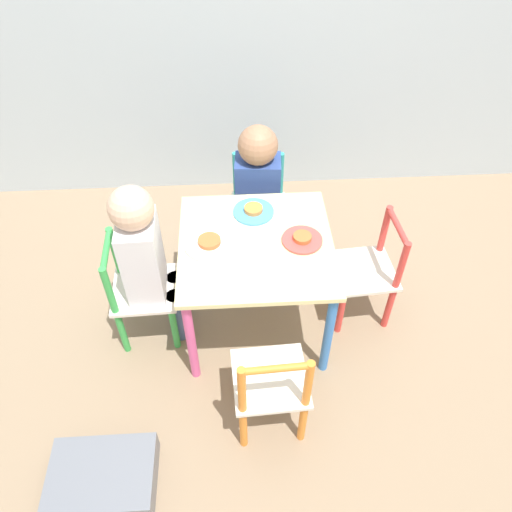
{
  "coord_description": "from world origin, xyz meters",
  "views": [
    {
      "loc": [
        -0.08,
        -1.36,
        1.8
      ],
      "look_at": [
        0.0,
        0.0,
        0.41
      ],
      "focal_mm": 35.0,
      "sensor_mm": 36.0,
      "label": 1
    }
  ],
  "objects_px": {
    "chair_red": "(368,272)",
    "chair_orange": "(271,386)",
    "chair_green": "(139,292)",
    "plate_back": "(253,211)",
    "child_left": "(146,255)",
    "plate_right": "(302,239)",
    "kids_table": "(256,256)",
    "child_back": "(258,185)",
    "plate_left": "(210,243)",
    "storage_bin": "(103,478)",
    "chair_teal": "(258,209)"
  },
  "relations": [
    {
      "from": "plate_back",
      "to": "plate_right",
      "type": "xyz_separation_m",
      "value": [
        0.18,
        -0.18,
        0.0
      ]
    },
    {
      "from": "plate_back",
      "to": "storage_bin",
      "type": "relative_size",
      "value": 0.46
    },
    {
      "from": "chair_orange",
      "to": "plate_right",
      "type": "xyz_separation_m",
      "value": [
        0.15,
        0.48,
        0.24
      ]
    },
    {
      "from": "plate_back",
      "to": "chair_orange",
      "type": "bearing_deg",
      "value": -87.9
    },
    {
      "from": "kids_table",
      "to": "chair_red",
      "type": "distance_m",
      "value": 0.51
    },
    {
      "from": "chair_red",
      "to": "child_back",
      "type": "relative_size",
      "value": 0.71
    },
    {
      "from": "child_back",
      "to": "child_left",
      "type": "bearing_deg",
      "value": -131.82
    },
    {
      "from": "plate_right",
      "to": "chair_red",
      "type": "bearing_deg",
      "value": 7.07
    },
    {
      "from": "chair_teal",
      "to": "child_back",
      "type": "distance_m",
      "value": 0.2
    },
    {
      "from": "chair_teal",
      "to": "child_back",
      "type": "xyz_separation_m",
      "value": [
        -0.0,
        -0.06,
        0.19
      ]
    },
    {
      "from": "chair_orange",
      "to": "child_left",
      "type": "distance_m",
      "value": 0.67
    },
    {
      "from": "plate_back",
      "to": "chair_green",
      "type": "bearing_deg",
      "value": -157.99
    },
    {
      "from": "kids_table",
      "to": "storage_bin",
      "type": "relative_size",
      "value": 1.65
    },
    {
      "from": "chair_red",
      "to": "chair_orange",
      "type": "xyz_separation_m",
      "value": [
        -0.45,
        -0.52,
        0.0
      ]
    },
    {
      "from": "kids_table",
      "to": "plate_back",
      "type": "height_order",
      "value": "plate_back"
    },
    {
      "from": "chair_green",
      "to": "plate_back",
      "type": "xyz_separation_m",
      "value": [
        0.48,
        0.19,
        0.24
      ]
    },
    {
      "from": "chair_orange",
      "to": "child_left",
      "type": "bearing_deg",
      "value": -49.15
    },
    {
      "from": "kids_table",
      "to": "chair_red",
      "type": "height_order",
      "value": "chair_red"
    },
    {
      "from": "plate_right",
      "to": "storage_bin",
      "type": "xyz_separation_m",
      "value": [
        -0.74,
        -0.68,
        -0.44
      ]
    },
    {
      "from": "child_left",
      "to": "plate_left",
      "type": "bearing_deg",
      "value": -88.53
    },
    {
      "from": "kids_table",
      "to": "plate_left",
      "type": "xyz_separation_m",
      "value": [
        -0.18,
        0.0,
        0.08
      ]
    },
    {
      "from": "chair_teal",
      "to": "chair_orange",
      "type": "height_order",
      "value": "same"
    },
    {
      "from": "child_back",
      "to": "storage_bin",
      "type": "distance_m",
      "value": 1.31
    },
    {
      "from": "storage_bin",
      "to": "plate_right",
      "type": "bearing_deg",
      "value": 42.58
    },
    {
      "from": "child_left",
      "to": "kids_table",
      "type": "bearing_deg",
      "value": -90.0
    },
    {
      "from": "chair_orange",
      "to": "plate_back",
      "type": "distance_m",
      "value": 0.7
    },
    {
      "from": "chair_orange",
      "to": "plate_back",
      "type": "height_order",
      "value": "plate_back"
    },
    {
      "from": "plate_left",
      "to": "plate_right",
      "type": "bearing_deg",
      "value": -0.0
    },
    {
      "from": "chair_teal",
      "to": "child_back",
      "type": "bearing_deg",
      "value": -90.0
    },
    {
      "from": "kids_table",
      "to": "child_left",
      "type": "distance_m",
      "value": 0.42
    },
    {
      "from": "chair_red",
      "to": "child_left",
      "type": "bearing_deg",
      "value": -91.14
    },
    {
      "from": "chair_orange",
      "to": "chair_teal",
      "type": "bearing_deg",
      "value": -93.65
    },
    {
      "from": "chair_green",
      "to": "plate_left",
      "type": "relative_size",
      "value": 2.64
    },
    {
      "from": "chair_red",
      "to": "plate_left",
      "type": "relative_size",
      "value": 2.64
    },
    {
      "from": "plate_right",
      "to": "storage_bin",
      "type": "distance_m",
      "value": 1.1
    },
    {
      "from": "child_back",
      "to": "plate_right",
      "type": "distance_m",
      "value": 0.44
    },
    {
      "from": "chair_green",
      "to": "chair_orange",
      "type": "distance_m",
      "value": 0.68
    },
    {
      "from": "chair_teal",
      "to": "plate_back",
      "type": "bearing_deg",
      "value": -92.58
    },
    {
      "from": "plate_left",
      "to": "storage_bin",
      "type": "xyz_separation_m",
      "value": [
        -0.39,
        -0.68,
        -0.44
      ]
    },
    {
      "from": "kids_table",
      "to": "child_left",
      "type": "bearing_deg",
      "value": -177.97
    },
    {
      "from": "child_left",
      "to": "storage_bin",
      "type": "height_order",
      "value": "child_left"
    },
    {
      "from": "chair_green",
      "to": "storage_bin",
      "type": "bearing_deg",
      "value": 170.47
    },
    {
      "from": "kids_table",
      "to": "child_back",
      "type": "xyz_separation_m",
      "value": [
        0.03,
        0.42,
        0.03
      ]
    },
    {
      "from": "plate_right",
      "to": "child_back",
      "type": "bearing_deg",
      "value": 109.05
    },
    {
      "from": "chair_red",
      "to": "chair_orange",
      "type": "relative_size",
      "value": 1.0
    },
    {
      "from": "kids_table",
      "to": "child_back",
      "type": "distance_m",
      "value": 0.42
    },
    {
      "from": "chair_teal",
      "to": "plate_right",
      "type": "relative_size",
      "value": 3.24
    },
    {
      "from": "plate_left",
      "to": "plate_right",
      "type": "xyz_separation_m",
      "value": [
        0.35,
        -0.0,
        0.0
      ]
    },
    {
      "from": "plate_back",
      "to": "child_back",
      "type": "bearing_deg",
      "value": 82.33
    },
    {
      "from": "kids_table",
      "to": "plate_back",
      "type": "distance_m",
      "value": 0.19
    }
  ]
}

